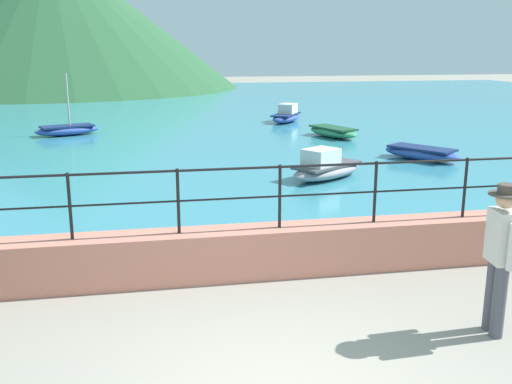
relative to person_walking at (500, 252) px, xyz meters
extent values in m
cube|color=tan|center=(-2.70, 2.22, -0.63)|extent=(20.00, 0.56, 0.70)
cylinder|color=black|center=(-4.83, 2.22, 0.17)|extent=(0.04, 0.04, 0.90)
cylinder|color=black|center=(-3.41, 2.22, 0.17)|extent=(0.04, 0.04, 0.90)
cylinder|color=black|center=(-2.00, 2.22, 0.17)|extent=(0.04, 0.04, 0.90)
cylinder|color=black|center=(-0.58, 2.22, 0.17)|extent=(0.04, 0.04, 0.90)
cylinder|color=black|center=(0.83, 2.22, 0.17)|extent=(0.04, 0.04, 0.90)
cylinder|color=black|center=(-2.70, 2.22, 0.59)|extent=(18.40, 0.04, 0.04)
cylinder|color=black|center=(-2.70, 2.22, 0.17)|extent=(18.40, 0.03, 0.03)
cube|color=teal|center=(-2.70, 24.86, -0.95)|extent=(64.00, 44.32, 0.06)
cone|color=#285633|center=(-10.47, 43.17, 4.47)|extent=(28.32, 28.32, 10.89)
cylinder|color=#4C4C56|center=(0.01, 0.09, -0.55)|extent=(0.15, 0.15, 0.86)
cylinder|color=#4C4C56|center=(-0.01, -0.09, -0.55)|extent=(0.15, 0.15, 0.86)
cube|color=beige|center=(0.00, 0.00, 0.18)|extent=(0.26, 0.38, 0.60)
cylinder|color=beige|center=(0.03, 0.24, 0.14)|extent=(0.09, 0.09, 0.52)
cylinder|color=beige|center=(-0.03, -0.24, 0.14)|extent=(0.09, 0.09, 0.52)
sphere|color=tan|center=(0.00, 0.00, 0.61)|extent=(0.22, 0.22, 0.22)
cylinder|color=#4C4238|center=(0.00, 0.00, 0.66)|extent=(0.38, 0.38, 0.02)
cylinder|color=#4C4238|center=(0.00, 0.00, 0.72)|extent=(0.20, 0.20, 0.10)
ellipsoid|color=gray|center=(0.49, 7.85, -0.74)|extent=(2.40, 2.05, 0.36)
cube|color=#4D4D51|center=(0.49, 7.85, -0.59)|extent=(1.95, 1.67, 0.06)
cube|color=silver|center=(0.29, 7.71, -0.36)|extent=(1.02, 0.97, 0.40)
ellipsoid|color=#2D4C9E|center=(2.08, 18.68, -0.74)|extent=(1.99, 2.43, 0.36)
cube|color=navy|center=(2.08, 18.68, -0.59)|extent=(1.63, 1.97, 0.06)
cube|color=silver|center=(2.21, 18.89, -0.36)|extent=(0.96, 1.01, 0.40)
ellipsoid|color=#2D4C9E|center=(-6.64, 16.46, -0.74)|extent=(2.47, 1.70, 0.36)
cube|color=navy|center=(-6.64, 16.46, -0.59)|extent=(1.99, 1.40, 0.06)
cylinder|color=#B2A899|center=(-6.55, 16.50, 0.37)|extent=(0.06, 0.06, 1.85)
ellipsoid|color=#2D4C9E|center=(3.88, 9.67, -0.74)|extent=(2.05, 2.40, 0.36)
cube|color=navy|center=(3.88, 9.67, -0.59)|extent=(1.68, 1.95, 0.06)
ellipsoid|color=#338C59|center=(2.73, 14.24, -0.74)|extent=(1.69, 2.47, 0.36)
cube|color=#1C4D31|center=(2.73, 14.24, -0.59)|extent=(1.39, 1.99, 0.06)
camera|label=1|loc=(-3.78, -5.45, 2.20)|focal=40.68mm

